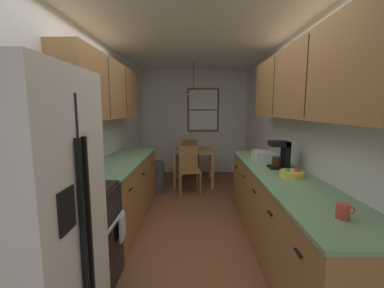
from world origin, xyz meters
TOP-DOWN VIEW (x-y plane):
  - ground_plane at (0.00, 1.00)m, footprint 12.00×12.00m
  - wall_left at (-1.35, 1.00)m, footprint 0.10×9.00m
  - wall_right at (1.35, 1.00)m, footprint 0.10×9.00m
  - wall_back at (0.00, 3.65)m, footprint 4.40×0.10m
  - ceiling_slab at (0.00, 1.00)m, footprint 4.40×9.00m
  - refrigerator at (-0.95, -1.31)m, footprint 0.73×0.76m
  - stove_range at (-0.99, -0.61)m, footprint 0.66×0.60m
  - microwave_over_range at (-1.11, -0.61)m, footprint 0.39×0.59m
  - counter_left at (-1.00, 0.76)m, footprint 0.64×2.14m
  - upper_cabinets_left at (-1.14, 0.71)m, footprint 0.33×2.22m
  - counter_right at (1.00, 0.03)m, footprint 0.64×3.03m
  - upper_cabinets_right at (1.14, -0.02)m, footprint 0.33×2.71m
  - dining_table at (0.00, 2.62)m, footprint 0.82×0.82m
  - dining_chair_near at (-0.08, 2.01)m, footprint 0.45×0.45m
  - dining_chair_far at (-0.08, 3.24)m, footprint 0.44×0.44m
  - pendant_light at (0.00, 2.62)m, footprint 0.31×0.31m
  - back_window at (0.23, 3.58)m, footprint 0.77×0.05m
  - trash_bin at (-0.70, 1.99)m, footprint 0.30×0.30m
  - storage_canister at (-1.00, -0.06)m, footprint 0.11×0.11m
  - dish_towel at (-0.64, -0.46)m, footprint 0.02×0.16m
  - coffee_maker at (1.06, 0.28)m, footprint 0.22×0.18m
  - mug_by_coffeemaker at (0.99, -1.11)m, footprint 0.12×0.08m
  - mug_spare at (0.99, 1.13)m, footprint 0.11×0.08m
  - fruit_bowl at (1.04, -0.10)m, footprint 0.24×0.24m
  - dish_rack at (1.01, 0.86)m, footprint 0.28×0.34m
  - table_serving_bowl at (-0.09, 2.65)m, footprint 0.22×0.22m

SIDE VIEW (x-z plane):
  - ground_plane at x=0.00m, z-range 0.00..0.00m
  - trash_bin at x=-0.70m, z-range 0.00..0.61m
  - counter_right at x=1.00m, z-range 0.00..0.90m
  - counter_left at x=-1.00m, z-range 0.00..0.90m
  - stove_range at x=-0.99m, z-range -0.08..1.02m
  - dish_towel at x=-0.64m, z-range 0.38..0.62m
  - dining_chair_near at x=-0.08m, z-range 0.05..0.95m
  - dining_chair_far at x=-0.08m, z-range 0.05..0.95m
  - dining_table at x=0.00m, z-range 0.24..0.98m
  - table_serving_bowl at x=-0.09m, z-range 0.73..0.79m
  - refrigerator at x=-0.95m, z-range 0.00..1.83m
  - fruit_bowl at x=1.04m, z-range 0.89..0.98m
  - mug_spare at x=0.99m, z-range 0.90..1.00m
  - mug_by_coffeemaker at x=0.99m, z-range 0.90..1.00m
  - dish_rack at x=1.01m, z-range 0.90..1.00m
  - storage_canister at x=-1.00m, z-range 0.90..1.10m
  - coffee_maker at x=1.06m, z-range 0.91..1.23m
  - wall_left at x=-1.35m, z-range 0.00..2.55m
  - wall_right at x=1.35m, z-range 0.00..2.55m
  - wall_back at x=0.00m, z-range 0.00..2.55m
  - back_window at x=0.23m, z-range 1.05..2.10m
  - microwave_over_range at x=-1.11m, z-range 1.45..1.80m
  - upper_cabinets_left at x=-1.14m, z-range 1.47..2.22m
  - upper_cabinets_right at x=1.14m, z-range 1.50..2.25m
  - pendant_light at x=0.00m, z-range 1.60..2.27m
  - ceiling_slab at x=0.00m, z-range 2.55..2.63m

